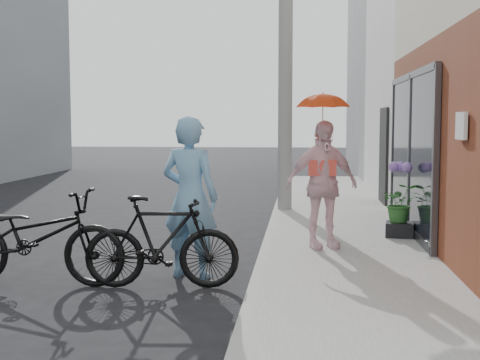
# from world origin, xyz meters

# --- Properties ---
(ground) EXTENTS (80.00, 80.00, 0.00)m
(ground) POSITION_xyz_m (0.00, 0.00, 0.00)
(ground) COLOR black
(ground) RESTS_ON ground
(sidewalk) EXTENTS (2.20, 24.00, 0.12)m
(sidewalk) POSITION_xyz_m (2.10, 2.00, 0.06)
(sidewalk) COLOR gray
(sidewalk) RESTS_ON ground
(curb) EXTENTS (0.12, 24.00, 0.12)m
(curb) POSITION_xyz_m (0.94, 2.00, 0.06)
(curb) COLOR #9E9E99
(curb) RESTS_ON ground
(east_building_far) EXTENTS (8.00, 8.00, 7.00)m
(east_building_far) POSITION_xyz_m (7.20, 16.00, 3.50)
(east_building_far) COLOR gray
(east_building_far) RESTS_ON ground
(utility_pole) EXTENTS (0.28, 0.28, 7.00)m
(utility_pole) POSITION_xyz_m (1.10, 6.00, 3.50)
(utility_pole) COLOR #9E9E99
(utility_pole) RESTS_ON ground
(officer) EXTENTS (0.80, 0.63, 1.93)m
(officer) POSITION_xyz_m (0.12, 0.55, 0.97)
(officer) COLOR #75A9D0
(officer) RESTS_ON ground
(bike_left) EXTENTS (2.11, 0.79, 1.10)m
(bike_left) POSITION_xyz_m (-1.58, 0.03, 0.55)
(bike_left) COLOR black
(bike_left) RESTS_ON ground
(bike_right) EXTENTS (1.77, 0.62, 1.04)m
(bike_right) POSITION_xyz_m (-0.12, 0.01, 0.52)
(bike_right) COLOR black
(bike_right) RESTS_ON ground
(kimono_woman) EXTENTS (1.12, 0.78, 1.76)m
(kimono_woman) POSITION_xyz_m (1.72, 1.96, 1.00)
(kimono_woman) COLOR #FFD5DF
(kimono_woman) RESTS_ON sidewalk
(parasol) EXTENTS (0.73, 0.73, 0.64)m
(parasol) POSITION_xyz_m (1.72, 1.96, 2.20)
(parasol) COLOR #EB521B
(parasol) RESTS_ON kimono_woman
(planter) EXTENTS (0.47, 0.47, 0.22)m
(planter) POSITION_xyz_m (2.93, 2.97, 0.23)
(planter) COLOR black
(planter) RESTS_ON sidewalk
(potted_plant) EXTENTS (0.54, 0.47, 0.60)m
(potted_plant) POSITION_xyz_m (2.93, 2.97, 0.64)
(potted_plant) COLOR #2D6829
(potted_plant) RESTS_ON planter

